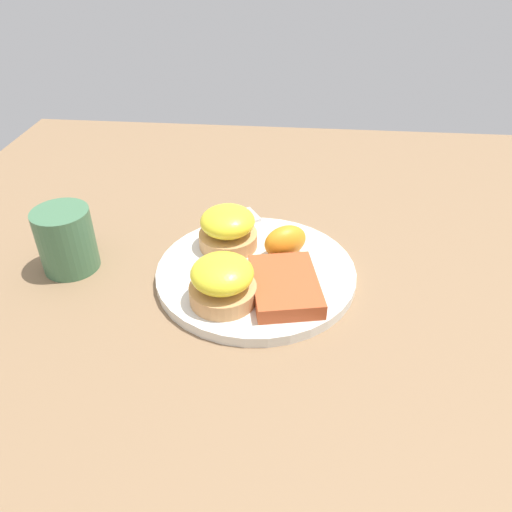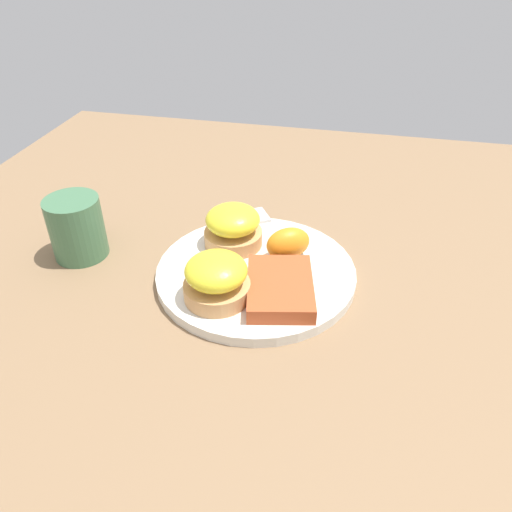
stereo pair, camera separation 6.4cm
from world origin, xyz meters
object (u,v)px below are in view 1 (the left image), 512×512
at_px(sandwich_benedict_left, 228,229).
at_px(hashbrown_patty, 285,286).
at_px(sandwich_benedict_right, 222,281).
at_px(fork, 268,236).
at_px(orange_wedge, 285,241).
at_px(cup, 67,239).

height_order(sandwich_benedict_left, hashbrown_patty, sandwich_benedict_left).
distance_m(sandwich_benedict_left, sandwich_benedict_right, 0.12).
bearing_deg(fork, sandwich_benedict_right, 163.13).
distance_m(orange_wedge, fork, 0.05).
bearing_deg(orange_wedge, sandwich_benedict_left, 79.10).
xyz_separation_m(sandwich_benedict_right, cup, (0.07, 0.22, 0.00)).
height_order(sandwich_benedict_left, orange_wedge, sandwich_benedict_left).
xyz_separation_m(orange_wedge, cup, (-0.03, 0.29, 0.01)).
height_order(sandwich_benedict_right, cup, cup).
distance_m(sandwich_benedict_left, orange_wedge, 0.08).
distance_m(hashbrown_patty, cup, 0.29).
bearing_deg(orange_wedge, fork, 32.23).
xyz_separation_m(hashbrown_patty, fork, (0.12, 0.03, -0.01)).
bearing_deg(hashbrown_patty, sandwich_benedict_left, 41.16).
bearing_deg(fork, sandwich_benedict_left, 115.88).
height_order(sandwich_benedict_left, cup, cup).
bearing_deg(sandwich_benedict_right, hashbrown_patty, -73.74).
bearing_deg(cup, hashbrown_patty, -99.03).
bearing_deg(sandwich_benedict_left, hashbrown_patty, -138.84).
relative_size(orange_wedge, fork, 0.35).
distance_m(hashbrown_patty, fork, 0.12).
xyz_separation_m(sandwich_benedict_right, hashbrown_patty, (0.02, -0.07, -0.02)).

